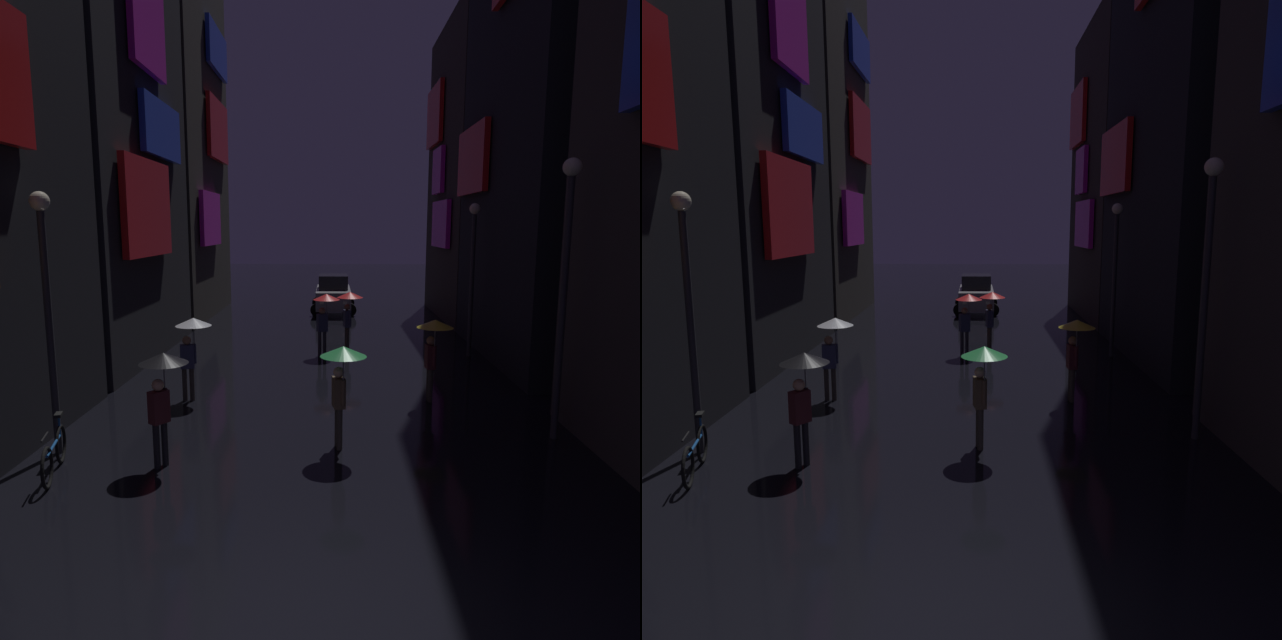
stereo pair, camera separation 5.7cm
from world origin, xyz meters
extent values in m
plane|color=black|center=(0.00, 0.00, 0.00)|extent=(120.00, 120.00, 0.00)
cube|color=#232328|center=(-7.50, 13.27, 6.91)|extent=(4.00, 8.54, 13.83)
cube|color=red|center=(-5.35, 12.14, 4.93)|extent=(0.20, 4.16, 2.93)
cube|color=#264CF9|center=(-5.35, 13.95, 7.52)|extent=(0.20, 3.89, 1.80)
cube|color=#F226D8|center=(-5.35, 12.92, 10.61)|extent=(0.20, 3.07, 3.07)
cube|color=#33302D|center=(-7.50, 22.42, 8.37)|extent=(4.00, 8.85, 16.74)
cube|color=#F226D8|center=(-5.35, 21.22, 4.70)|extent=(0.20, 3.68, 2.43)
cube|color=red|center=(-5.35, 23.52, 9.00)|extent=(0.20, 4.29, 2.85)
cube|color=#264CF9|center=(-5.35, 23.86, 12.81)|extent=(0.20, 4.23, 2.05)
cube|color=red|center=(5.35, 15.60, 6.69)|extent=(0.20, 3.81, 2.35)
cube|color=#2D2826|center=(7.50, 22.09, 6.77)|extent=(4.00, 8.18, 13.53)
cube|color=#F226D8|center=(5.35, 21.29, 4.46)|extent=(0.20, 3.58, 2.12)
cube|color=#F226D8|center=(5.35, 22.35, 6.94)|extent=(0.20, 2.20, 2.11)
cube|color=red|center=(5.35, 23.81, 9.70)|extent=(0.20, 3.50, 2.79)
cylinder|color=black|center=(-2.85, 4.21, 0.42)|extent=(0.12, 0.12, 0.85)
cylinder|color=black|center=(-2.74, 4.35, 0.42)|extent=(0.12, 0.12, 0.85)
cube|color=#4C1E23|center=(-2.80, 4.28, 1.15)|extent=(0.38, 0.40, 0.60)
sphere|color=tan|center=(-2.80, 4.28, 1.56)|extent=(0.22, 0.22, 0.22)
cylinder|color=#4C1E23|center=(-2.73, 4.46, 1.20)|extent=(0.09, 0.09, 0.50)
cylinder|color=slate|center=(-2.73, 4.46, 1.53)|extent=(0.02, 0.02, 0.77)
cone|color=black|center=(-2.73, 4.46, 2.02)|extent=(0.90, 0.90, 0.20)
cylinder|color=#38332D|center=(0.46, 5.34, 0.42)|extent=(0.12, 0.12, 0.85)
cylinder|color=#38332D|center=(0.50, 5.17, 0.42)|extent=(0.12, 0.12, 0.85)
cube|color=brown|center=(0.48, 5.26, 1.15)|extent=(0.28, 0.38, 0.60)
sphere|color=beige|center=(0.48, 5.26, 1.56)|extent=(0.22, 0.22, 0.22)
cylinder|color=brown|center=(0.57, 5.09, 1.20)|extent=(0.09, 0.09, 0.50)
cylinder|color=slate|center=(0.57, 5.09, 1.53)|extent=(0.02, 0.02, 0.77)
cone|color=green|center=(0.57, 5.09, 2.02)|extent=(0.90, 0.90, 0.20)
cylinder|color=#38332D|center=(2.81, 8.51, 0.42)|extent=(0.12, 0.12, 0.85)
cylinder|color=#38332D|center=(2.82, 8.33, 0.42)|extent=(0.12, 0.12, 0.85)
cube|color=#4C1E23|center=(2.82, 8.42, 1.15)|extent=(0.25, 0.36, 0.60)
sphere|color=#9E7051|center=(2.82, 8.42, 1.56)|extent=(0.22, 0.22, 0.22)
cylinder|color=#4C1E23|center=(2.88, 8.25, 1.20)|extent=(0.09, 0.09, 0.50)
cylinder|color=slate|center=(2.88, 8.25, 1.53)|extent=(0.02, 0.02, 0.77)
cone|color=yellow|center=(2.88, 8.25, 2.02)|extent=(0.90, 0.90, 0.20)
cylinder|color=#38332D|center=(-3.39, 8.28, 0.42)|extent=(0.12, 0.12, 0.85)
cylinder|color=#38332D|center=(-3.21, 8.32, 0.42)|extent=(0.12, 0.12, 0.85)
cube|color=#333859|center=(-3.30, 8.30, 1.15)|extent=(0.38, 0.29, 0.60)
sphere|color=#9E7051|center=(-3.30, 8.30, 1.56)|extent=(0.22, 0.22, 0.22)
cylinder|color=#333859|center=(-3.13, 8.39, 1.20)|extent=(0.09, 0.09, 0.50)
cylinder|color=slate|center=(-3.13, 8.39, 1.53)|extent=(0.02, 0.02, 0.77)
cone|color=silver|center=(-3.13, 8.39, 2.02)|extent=(0.90, 0.90, 0.20)
cylinder|color=#2D2D38|center=(-0.09, 13.36, 0.42)|extent=(0.12, 0.12, 0.85)
cylinder|color=#2D2D38|center=(0.08, 13.43, 0.42)|extent=(0.12, 0.12, 0.85)
cube|color=#333859|center=(0.00, 13.39, 1.15)|extent=(0.40, 0.33, 0.60)
sphere|color=#9E7051|center=(0.00, 13.39, 1.56)|extent=(0.22, 0.22, 0.22)
cylinder|color=#333859|center=(0.15, 13.51, 1.20)|extent=(0.09, 0.09, 0.50)
cylinder|color=slate|center=(0.15, 13.51, 1.53)|extent=(0.02, 0.02, 0.77)
cone|color=red|center=(0.15, 13.51, 2.02)|extent=(0.90, 0.90, 0.20)
cylinder|color=#38332D|center=(0.85, 14.37, 0.42)|extent=(0.12, 0.12, 0.85)
cylinder|color=#38332D|center=(0.89, 14.20, 0.42)|extent=(0.12, 0.12, 0.85)
cube|color=#333859|center=(0.87, 14.28, 1.15)|extent=(0.29, 0.38, 0.60)
sphere|color=#9E7051|center=(0.87, 14.28, 1.56)|extent=(0.22, 0.22, 0.22)
cylinder|color=#333859|center=(0.96, 14.12, 1.20)|extent=(0.09, 0.09, 0.50)
cylinder|color=slate|center=(0.96, 14.12, 1.53)|extent=(0.02, 0.02, 0.77)
cone|color=red|center=(0.96, 14.12, 2.02)|extent=(0.90, 0.90, 0.20)
torus|color=black|center=(-4.46, 3.38, 0.36)|extent=(0.24, 0.71, 0.72)
torus|color=black|center=(-4.74, 4.44, 0.36)|extent=(0.24, 0.71, 0.72)
cylinder|color=#1E59A5|center=(-4.60, 3.91, 0.54)|extent=(0.30, 0.98, 0.05)
cylinder|color=#1E59A5|center=(-4.74, 4.44, 0.71)|extent=(0.04, 0.04, 0.40)
cube|color=black|center=(-4.74, 4.44, 0.93)|extent=(0.18, 0.26, 0.06)
cylinder|color=black|center=(-4.46, 3.38, 0.91)|extent=(0.14, 0.44, 0.03)
cube|color=#99999E|center=(0.38, 23.31, 0.77)|extent=(1.71, 4.10, 0.90)
cube|color=black|center=(0.38, 23.31, 1.57)|extent=(1.45, 1.85, 0.70)
cylinder|color=black|center=(1.19, 21.98, 0.32)|extent=(0.64, 0.22, 0.64)
cylinder|color=black|center=(-0.42, 21.97, 0.32)|extent=(0.64, 0.22, 0.64)
cylinder|color=black|center=(1.19, 24.64, 0.32)|extent=(0.64, 0.22, 0.64)
cylinder|color=black|center=(-0.43, 24.64, 0.32)|extent=(0.64, 0.22, 0.64)
cube|color=white|center=(0.94, 21.24, 0.77)|extent=(0.20, 0.06, 0.14)
cube|color=white|center=(-0.16, 21.24, 0.77)|extent=(0.20, 0.06, 0.14)
cylinder|color=#2D2D33|center=(5.00, 5.90, 2.67)|extent=(0.14, 0.14, 5.34)
sphere|color=#F9EFCC|center=(5.00, 5.90, 5.52)|extent=(0.36, 0.36, 0.36)
cylinder|color=#2D2D33|center=(5.00, 13.49, 2.38)|extent=(0.14, 0.14, 4.76)
sphere|color=#F9EFCC|center=(5.00, 13.49, 4.94)|extent=(0.36, 0.36, 0.36)
cylinder|color=#2D2D33|center=(-5.00, 4.88, 2.33)|extent=(0.14, 0.14, 4.66)
sphere|color=#F9EFCC|center=(-5.00, 4.88, 4.84)|extent=(0.36, 0.36, 0.36)
camera|label=1|loc=(0.36, -5.59, 4.41)|focal=32.00mm
camera|label=2|loc=(0.42, -5.59, 4.41)|focal=32.00mm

